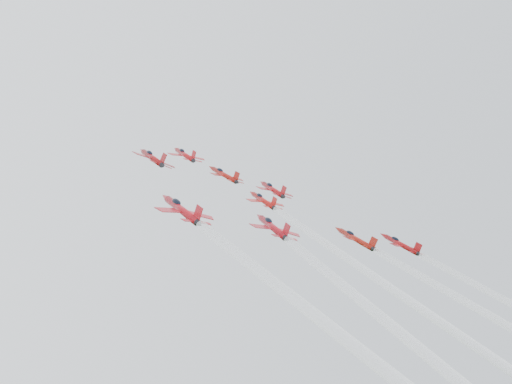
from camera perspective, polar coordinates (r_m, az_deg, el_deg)
jet_lead at (r=153.36m, az=-6.37°, el=3.34°), size 9.49×11.91×8.35m
jet_row2_left at (r=134.46m, az=-9.23°, el=3.06°), size 10.00×12.56×8.81m
jet_row2_center at (r=142.75m, az=-2.88°, el=1.58°), size 8.89×11.16×7.83m
jet_row2_right at (r=145.12m, az=1.46°, el=0.26°), size 9.45×11.86×8.32m
jet_center at (r=96.70m, az=12.63°, el=-8.36°), size 8.44×76.92×51.91m
jet_rear_left at (r=74.99m, az=19.51°, el=-15.01°), size 9.29×84.69×57.15m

